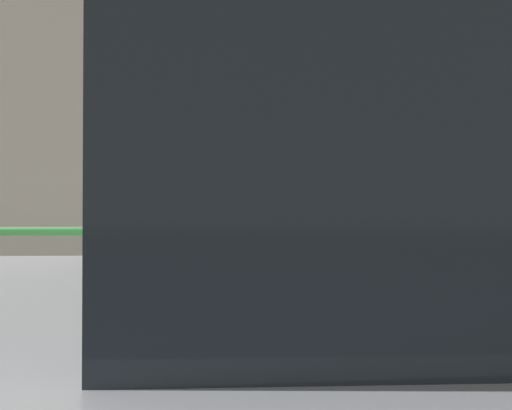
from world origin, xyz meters
The scene contains 4 objects.
parking_meter centered at (-0.33, 0.33, 1.19)m, with size 0.16×0.17×1.50m.
pedestrian_at_meter centered at (0.34, 0.44, 1.02)m, with size 0.59×0.53×1.60m.
background_railing centered at (0.00, 3.06, 0.88)m, with size 24.06×0.06×1.05m.
backdrop_wall centered at (0.00, 4.93, 1.92)m, with size 32.00×0.50×3.84m, color gray.
Camera 1 is at (-0.15, -2.27, 1.23)m, focal length 51.68 mm.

